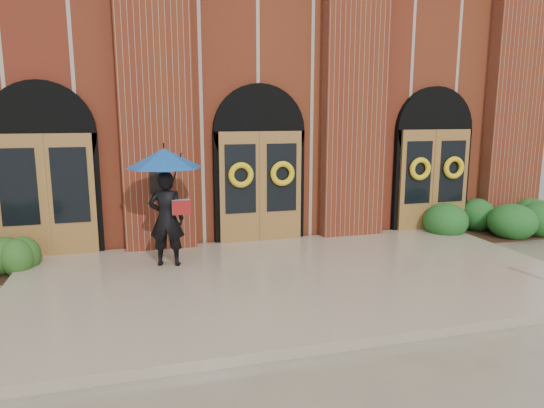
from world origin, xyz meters
name	(u,v)px	position (x,y,z in m)	size (l,w,h in m)	color
ground	(298,285)	(0.00, 0.00, 0.00)	(90.00, 90.00, 0.00)	gray
landing	(296,279)	(0.00, 0.15, 0.07)	(10.00, 5.30, 0.15)	gray
church_building	(216,100)	(0.00, 8.78, 3.50)	(16.20, 12.53, 7.00)	#5F2814
man_with_umbrella	(165,184)	(-2.19, 1.38, 1.73)	(1.72, 1.72, 2.26)	black
hedge_wall_left	(2,258)	(-5.25, 2.05, 0.34)	(2.66, 1.06, 0.68)	#26501A
hedge_wall_right	(492,219)	(5.93, 2.20, 0.41)	(3.19, 1.28, 0.82)	#1C511C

